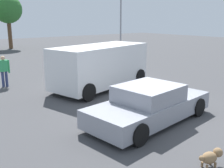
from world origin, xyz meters
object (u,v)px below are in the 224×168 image
(light_post_near, at_px, (121,7))
(van_white, at_px, (101,65))
(sedan_foreground, at_px, (150,105))
(dog, at_px, (211,157))
(pedestrian, at_px, (4,69))

(light_post_near, bearing_deg, van_white, -135.54)
(sedan_foreground, relative_size, dog, 7.22)
(pedestrian, xyz_separation_m, light_post_near, (11.94, 4.98, 3.36))
(sedan_foreground, xyz_separation_m, pedestrian, (-2.19, 7.79, 0.34))
(dog, bearing_deg, pedestrian, 110.50)
(dog, bearing_deg, light_post_near, 69.41)
(sedan_foreground, bearing_deg, light_post_near, 46.88)
(sedan_foreground, bearing_deg, van_white, 67.38)
(dog, relative_size, pedestrian, 0.43)
(dog, relative_size, light_post_near, 0.11)
(sedan_foreground, xyz_separation_m, light_post_near, (9.76, 12.77, 3.69))
(van_white, distance_m, pedestrian, 4.82)
(sedan_foreground, distance_m, van_white, 4.79)
(van_white, bearing_deg, light_post_near, -148.32)
(dog, relative_size, van_white, 0.12)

